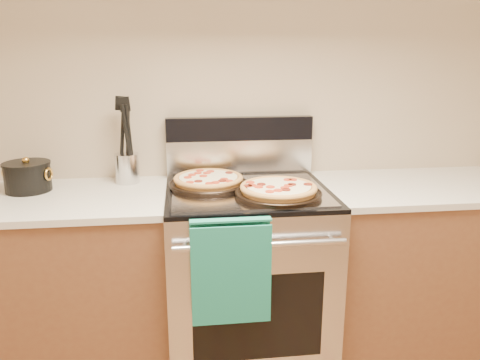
{
  "coord_description": "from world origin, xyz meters",
  "views": [
    {
      "loc": [
        -0.29,
        -0.43,
        1.54
      ],
      "look_at": [
        -0.05,
        1.55,
        1.0
      ],
      "focal_mm": 35.0,
      "sensor_mm": 36.0,
      "label": 1
    }
  ],
  "objects": [
    {
      "name": "cooktop",
      "position": [
        0.0,
        1.65,
        0.91
      ],
      "size": [
        0.76,
        0.68,
        0.02
      ],
      "primitive_type": "cube",
      "color": "black",
      "rests_on": "range_body"
    },
    {
      "name": "oven_handle",
      "position": [
        0.0,
        1.27,
        0.8
      ],
      "size": [
        0.7,
        0.03,
        0.03
      ],
      "primitive_type": "cylinder",
      "rotation": [
        0.0,
        1.57,
        0.0
      ],
      "color": "silver",
      "rests_on": "range_body"
    },
    {
      "name": "utensil_crock",
      "position": [
        -0.58,
        1.89,
        0.98
      ],
      "size": [
        0.13,
        0.13,
        0.15
      ],
      "primitive_type": "cylinder",
      "rotation": [
        0.0,
        0.0,
        -0.11
      ],
      "color": "silver",
      "rests_on": "countertop_left"
    },
    {
      "name": "pepperoni_pizza_front",
      "position": [
        0.12,
        1.52,
        0.95
      ],
      "size": [
        0.5,
        0.5,
        0.05
      ],
      "primitive_type": null,
      "rotation": [
        0.0,
        0.0,
        -0.38
      ],
      "color": "#BF7A3A",
      "rests_on": "foil_sheet"
    },
    {
      "name": "countertop_left",
      "position": [
        -0.88,
        1.68,
        0.9
      ],
      "size": [
        1.02,
        0.64,
        0.03
      ],
      "primitive_type": "cube",
      "color": "beige",
      "rests_on": "cabinet_left"
    },
    {
      "name": "foil_sheet",
      "position": [
        0.0,
        1.62,
        0.92
      ],
      "size": [
        0.7,
        0.55,
        0.01
      ],
      "primitive_type": "cube",
      "color": "gray",
      "rests_on": "cooktop"
    },
    {
      "name": "cabinet_left",
      "position": [
        -0.88,
        1.68,
        0.44
      ],
      "size": [
        1.0,
        0.62,
        0.88
      ],
      "primitive_type": "cube",
      "color": "brown",
      "rests_on": "ground"
    },
    {
      "name": "cabinet_right",
      "position": [
        0.88,
        1.68,
        0.44
      ],
      "size": [
        1.0,
        0.62,
        0.88
      ],
      "primitive_type": "cube",
      "color": "brown",
      "rests_on": "ground"
    },
    {
      "name": "countertop_right",
      "position": [
        0.88,
        1.68,
        0.9
      ],
      "size": [
        1.02,
        0.64,
        0.03
      ],
      "primitive_type": "cube",
      "color": "beige",
      "rests_on": "cabinet_right"
    },
    {
      "name": "saucepan",
      "position": [
        -1.02,
        1.79,
        0.97
      ],
      "size": [
        0.26,
        0.26,
        0.13
      ],
      "primitive_type": "cylinder",
      "rotation": [
        0.0,
        0.0,
        -0.29
      ],
      "color": "black",
      "rests_on": "countertop_left"
    },
    {
      "name": "dish_towel",
      "position": [
        -0.12,
        1.27,
        0.7
      ],
      "size": [
        0.32,
        0.05,
        0.42
      ],
      "primitive_type": null,
      "color": "#177661",
      "rests_on": "oven_handle"
    },
    {
      "name": "oven_window",
      "position": [
        0.0,
        1.31,
        0.45
      ],
      "size": [
        0.56,
        0.01,
        0.4
      ],
      "primitive_type": "cube",
      "color": "black",
      "rests_on": "range_body"
    },
    {
      "name": "backsplash_lower",
      "position": [
        0.0,
        1.96,
        1.01
      ],
      "size": [
        0.76,
        0.06,
        0.18
      ],
      "primitive_type": "cube",
      "color": "silver",
      "rests_on": "cooktop"
    },
    {
      "name": "pepperoni_pizza_back",
      "position": [
        -0.18,
        1.72,
        0.95
      ],
      "size": [
        0.43,
        0.43,
        0.05
      ],
      "primitive_type": null,
      "rotation": [
        0.0,
        0.0,
        0.2
      ],
      "color": "#BF7A3A",
      "rests_on": "foil_sheet"
    },
    {
      "name": "backsplash_upper",
      "position": [
        0.0,
        1.96,
        1.16
      ],
      "size": [
        0.76,
        0.06,
        0.12
      ],
      "primitive_type": "cube",
      "color": "black",
      "rests_on": "backsplash_lower"
    },
    {
      "name": "wall_back",
      "position": [
        0.0,
        2.0,
        1.35
      ],
      "size": [
        4.0,
        0.0,
        4.0
      ],
      "primitive_type": "plane",
      "rotation": [
        1.57,
        0.0,
        0.0
      ],
      "color": "tan",
      "rests_on": "ground"
    },
    {
      "name": "range_body",
      "position": [
        0.0,
        1.65,
        0.45
      ],
      "size": [
        0.76,
        0.68,
        0.9
      ],
      "primitive_type": "cube",
      "color": "#B7B7BC",
      "rests_on": "ground"
    }
  ]
}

